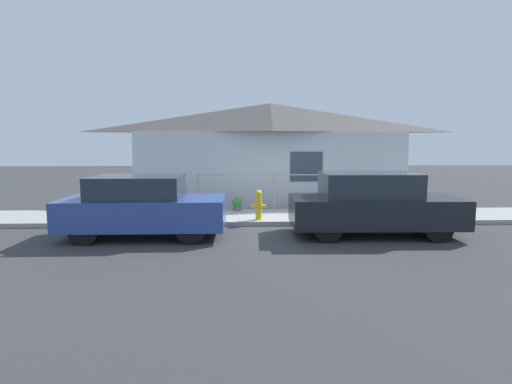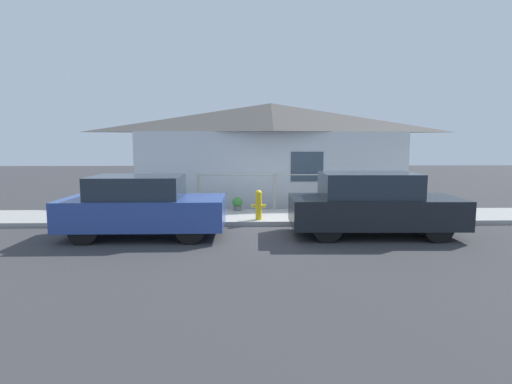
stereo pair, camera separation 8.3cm
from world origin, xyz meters
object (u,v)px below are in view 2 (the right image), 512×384
potted_plant_near_hydrant (237,204)px  potted_plant_by_fence (177,201)px  car_left (143,206)px  car_right (372,205)px  fire_hydrant (259,204)px

potted_plant_near_hydrant → potted_plant_by_fence: size_ratio=0.72×
potted_plant_near_hydrant → potted_plant_by_fence: (-1.88, -0.06, 0.11)m
car_left → car_right: (5.51, 0.00, 0.02)m
potted_plant_near_hydrant → fire_hydrant: bearing=-67.9°
potted_plant_by_fence → potted_plant_near_hydrant: bearing=1.9°
car_left → potted_plant_by_fence: car_left is taller
car_left → fire_hydrant: car_left is taller
car_right → potted_plant_by_fence: bearing=152.5°
car_left → potted_plant_near_hydrant: 3.72m
car_left → potted_plant_by_fence: (0.32, 2.91, -0.28)m
fire_hydrant → car_left: bearing=-152.6°
car_left → potted_plant_near_hydrant: size_ratio=8.92×
car_right → potted_plant_by_fence: car_right is taller
car_left → car_right: size_ratio=0.93×
fire_hydrant → potted_plant_near_hydrant: (-0.62, 1.52, -0.21)m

